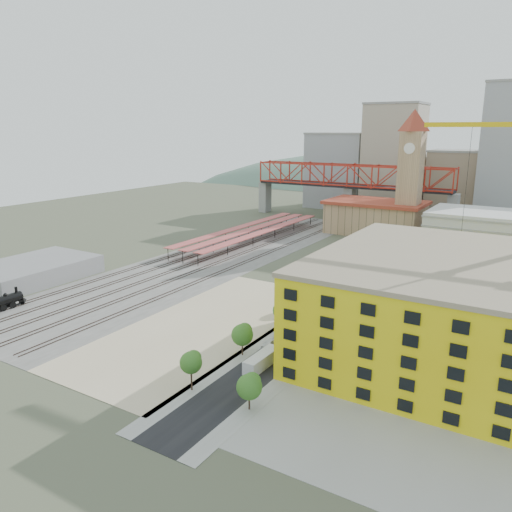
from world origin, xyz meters
The scene contains 29 objects.
ground centered at (0.00, 0.00, 0.00)m, with size 400.00×400.00×0.00m, color #474C38.
ballast_strip centered at (-36.00, 17.50, 0.03)m, with size 36.00×165.00×0.06m, color #605E59.
dirt_lot centered at (-4.00, -31.50, 0.03)m, with size 28.00×67.00×0.06m, color tan.
street_asphalt centered at (16.00, 15.00, 0.03)m, with size 12.00×170.00×0.06m, color black.
sidewalk_west centered at (10.50, 15.00, 0.02)m, with size 3.00×170.00×0.04m, color gray.
sidewalk_east centered at (21.50, 15.00, 0.02)m, with size 3.00×170.00×0.04m, color gray.
construction_pad centered at (45.00, -20.00, 0.03)m, with size 50.00×90.00×0.06m, color gray.
rail_tracks centered at (-37.80, 17.50, 0.15)m, with size 26.56×160.00×0.18m.
platform_canopies centered at (-41.00, 45.00, 3.99)m, with size 16.00×80.00×4.12m.
station_hall centered at (-5.00, 82.00, 6.67)m, with size 38.00×24.00×13.10m.
clock_tower centered at (8.00, 79.99, 28.70)m, with size 12.00×12.00×52.00m.
parking_garage centered at (36.00, 70.00, 7.00)m, with size 34.00×26.00×14.00m, color silver.
truss_bridge centered at (-25.00, 105.00, 18.86)m, with size 94.00×9.60×25.60m.
construction_building centered at (42.00, -20.00, 9.41)m, with size 44.60×50.60×18.80m.
warehouse centered at (-66.00, -30.00, 2.50)m, with size 22.00×32.00×5.00m, color gray.
street_trees centered at (16.00, 5.00, 0.00)m, with size 15.40×124.40×8.00m.
skyline centered at (7.47, 142.31, 22.81)m, with size 133.00×46.00×60.00m.
site_trailer_a centered at (16.00, -42.08, 1.24)m, with size 2.38×9.04×2.47m, color silver.
site_trailer_b centered at (16.00, -25.97, 1.30)m, with size 2.51×9.53×2.61m, color silver.
site_trailer_c centered at (16.00, -15.97, 1.23)m, with size 2.36×8.96×2.45m, color silver.
site_trailer_d centered at (16.00, -1.84, 1.36)m, with size 2.61×9.90×2.71m, color silver.
car_0 centered at (13.00, -34.18, 0.72)m, with size 1.71×4.25×1.45m, color white.
car_1 centered at (13.00, -24.90, 0.77)m, with size 1.62×4.64×1.53m, color #96969B.
car_2 centered at (13.00, -19.66, 0.70)m, with size 2.31×5.02×1.39m, color black.
car_3 centered at (13.00, 30.38, 0.74)m, with size 2.08×5.11×1.48m, color navy.
car_4 centered at (19.00, -35.53, 0.75)m, with size 1.76×4.38×1.49m, color white.
car_5 centered at (19.00, -10.73, 0.74)m, with size 1.56×4.48×1.48m, color #ACADB2.
car_6 centered at (19.00, -4.75, 0.67)m, with size 2.21×4.80×1.33m, color black.
car_7 centered at (19.00, 26.34, 0.80)m, with size 2.24×5.50×1.60m, color #1A244E.
Camera 1 is at (57.33, -111.52, 41.02)m, focal length 35.00 mm.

